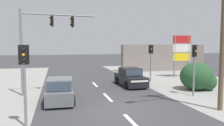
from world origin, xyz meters
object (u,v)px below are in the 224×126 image
Objects in this scene: pedestal_signal_left_kerb at (24,72)px; traffic_signal_mast at (41,36)px; pedestal_signal_far_median at (151,57)px; shopping_plaza_sign at (182,50)px; hatchback_oncoming_mid at (60,91)px; sedan_oncoming_near at (130,78)px; utility_pole_foreground_right at (222,15)px; pedestal_signal_right_kerb at (194,61)px.

traffic_signal_mast is at bearing 87.14° from pedestal_signal_left_kerb.
pedestal_signal_far_median is 4.88m from shopping_plaza_sign.
pedestal_signal_far_median is at bearing 33.16° from hatchback_oncoming_mid.
sedan_oncoming_near is (-7.08, -3.32, -2.28)m from shopping_plaza_sign.
utility_pole_foreground_right reaches higher than pedestal_signal_right_kerb.
utility_pole_foreground_right is at bearing -113.11° from shopping_plaza_sign.
pedestal_signal_far_median is (-0.38, 6.30, 0.00)m from pedestal_signal_right_kerb.
pedestal_signal_right_kerb is 0.84× the size of sedan_oncoming_near.
utility_pole_foreground_right is at bearing -103.24° from pedestal_signal_right_kerb.
sedan_oncoming_near reaches higher than hatchback_oncoming_mid.
pedestal_signal_far_median is 0.77× the size of shopping_plaza_sign.
pedestal_signal_far_median is at bearing 29.62° from sedan_oncoming_near.
pedestal_signal_right_kerb is 9.14m from shopping_plaza_sign.
traffic_signal_mast reaches higher than shopping_plaza_sign.
pedestal_signal_far_median is 0.96× the size of hatchback_oncoming_mid.
shopping_plaza_sign is 1.08× the size of sedan_oncoming_near.
pedestal_signal_left_kerb is 18.55m from shopping_plaza_sign.
hatchback_oncoming_mid is (-9.04, 0.63, -1.71)m from pedestal_signal_right_kerb.
traffic_signal_mast is at bearing -160.76° from shopping_plaza_sign.
pedestal_signal_far_median is 3.44m from sedan_oncoming_near.
utility_pole_foreground_right is 2.68× the size of pedestal_signal_right_kerb.
pedestal_signal_right_kerb is 0.96× the size of hatchback_oncoming_mid.
shopping_plaza_sign reaches higher than hatchback_oncoming_mid.
utility_pole_foreground_right is 4.35m from pedestal_signal_right_kerb.
pedestal_signal_far_median is 10.49m from hatchback_oncoming_mid.
shopping_plaza_sign reaches higher than pedestal_signal_far_median.
hatchback_oncoming_mid is at bearing -64.54° from traffic_signal_mast.
shopping_plaza_sign is (14.34, 5.00, -1.16)m from traffic_signal_mast.
utility_pole_foreground_right is 10.14m from pedestal_signal_left_kerb.
pedestal_signal_left_kerb is 0.96× the size of hatchback_oncoming_mid.
hatchback_oncoming_mid is at bearing -150.27° from shopping_plaza_sign.
utility_pole_foreground_right is 2.24× the size of sedan_oncoming_near.
pedestal_signal_right_kerb is at bearing 76.76° from utility_pole_foreground_right.
sedan_oncoming_near is (7.26, 1.68, -3.44)m from traffic_signal_mast.
pedestal_signal_left_kerb reaches higher than hatchback_oncoming_mid.
hatchback_oncoming_mid is at bearing 154.52° from utility_pole_foreground_right.
utility_pole_foreground_right reaches higher than hatchback_oncoming_mid.
shopping_plaza_sign is 8.15m from sedan_oncoming_near.
traffic_signal_mast is at bearing 162.96° from pedestal_signal_right_kerb.
shopping_plaza_sign is at bearing 37.77° from pedestal_signal_left_kerb.
pedestal_signal_right_kerb is 11.03m from pedestal_signal_left_kerb.
traffic_signal_mast is 1.69× the size of pedestal_signal_left_kerb.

